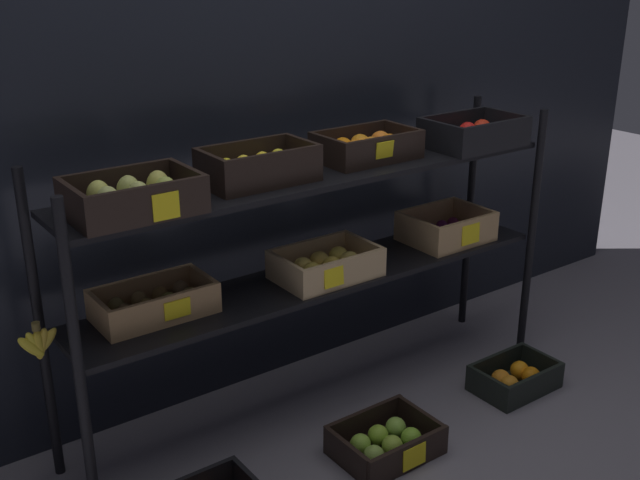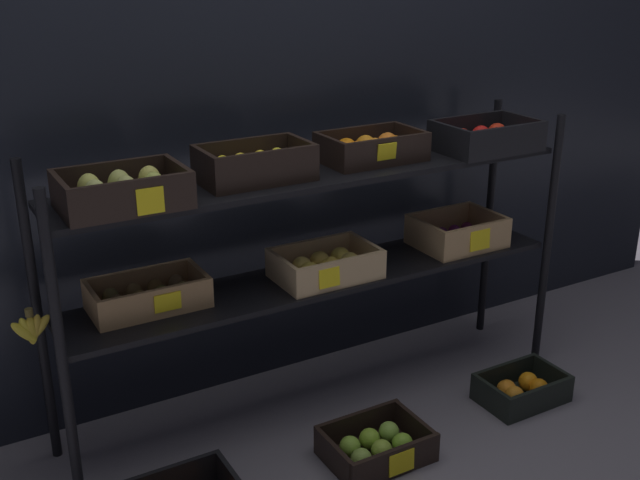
{
  "view_description": "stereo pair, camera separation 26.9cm",
  "coord_description": "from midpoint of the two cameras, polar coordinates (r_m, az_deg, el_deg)",
  "views": [
    {
      "loc": [
        -1.48,
        -2.04,
        1.62
      ],
      "look_at": [
        0.0,
        0.0,
        0.66
      ],
      "focal_mm": 43.46,
      "sensor_mm": 36.0,
      "label": 1
    },
    {
      "loc": [
        -1.25,
        -2.19,
        1.62
      ],
      "look_at": [
        0.0,
        0.0,
        0.66
      ],
      "focal_mm": 43.46,
      "sensor_mm": 36.0,
      "label": 2
    }
  ],
  "objects": [
    {
      "name": "storefront_wall",
      "position": [
        2.91,
        -0.99,
        7.24
      ],
      "size": [
        4.26,
        0.12,
        1.87
      ],
      "primitive_type": "cube",
      "color": "black",
      "rests_on": "ground_plane"
    },
    {
      "name": "ground_plane",
      "position": [
        2.99,
        2.63,
        -11.97
      ],
      "size": [
        10.0,
        10.0,
        0.0
      ],
      "primitive_type": "plane",
      "color": "slate"
    },
    {
      "name": "crate_ground_apple_green",
      "position": [
        2.71,
        7.06,
        -14.93
      ],
      "size": [
        0.34,
        0.26,
        0.11
      ],
      "color": "black",
      "rests_on": "ground_plane"
    },
    {
      "name": "display_rack",
      "position": [
        2.65,
        2.79,
        1.63
      ],
      "size": [
        1.99,
        0.37,
        1.04
      ],
      "color": "black",
      "rests_on": "ground_plane"
    },
    {
      "name": "crate_ground_orange",
      "position": [
        3.12,
        17.09,
        -10.56
      ],
      "size": [
        0.32,
        0.21,
        0.11
      ],
      "color": "black",
      "rests_on": "ground_plane"
    }
  ]
}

